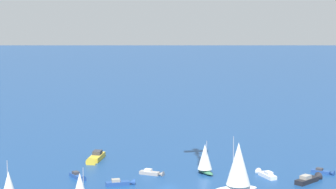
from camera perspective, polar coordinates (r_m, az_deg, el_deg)
ground_plane at (r=134.08m, az=0.00°, el=-9.26°), size 2000.00×2000.00×0.00m
motorboat_far_port at (r=136.34m, az=-4.66°, el=-8.78°), size 6.88×4.55×1.97m
motorboat_far_stbd at (r=142.48m, az=13.96°, el=-8.20°), size 6.79×8.52×2.54m
motorboat_inshore at (r=143.14m, az=-8.97°, el=-8.08°), size 5.81×5.72×1.88m
motorboat_offshore at (r=144.58m, az=-1.53°, el=-7.85°), size 6.54×2.75×1.84m
motorboat_trailing at (r=145.14m, az=9.69°, el=-7.86°), size 5.61×7.08×2.11m
motorboat_ahead at (r=160.00m, az=-7.27°, el=-6.31°), size 3.50×10.91×3.12m
sailboat_mid_cluster at (r=145.49m, az=3.71°, el=-6.38°), size 5.64×6.29×8.54m
sailboat_outer_ring_a at (r=130.20m, az=7.02°, el=-7.15°), size 10.19×7.22×12.81m
motorboat_outer_ring_b at (r=151.03m, az=15.30°, el=-7.47°), size 5.92×3.52×1.68m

